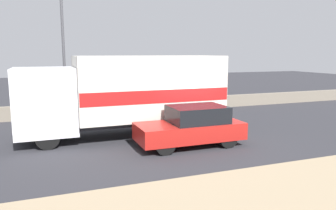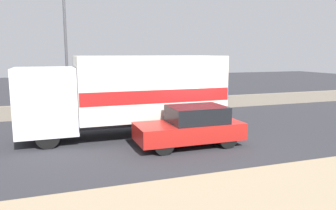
{
  "view_description": "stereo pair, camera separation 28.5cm",
  "coord_description": "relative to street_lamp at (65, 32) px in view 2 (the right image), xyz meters",
  "views": [
    {
      "loc": [
        -5.54,
        -11.28,
        3.44
      ],
      "look_at": [
        -1.0,
        0.73,
        1.4
      ],
      "focal_mm": 35.0,
      "sensor_mm": 36.0,
      "label": 1
    },
    {
      "loc": [
        -5.28,
        -11.38,
        3.44
      ],
      "look_at": [
        -1.0,
        0.73,
        1.4
      ],
      "focal_mm": 35.0,
      "sensor_mm": 36.0,
      "label": 2
    }
  ],
  "objects": [
    {
      "name": "stone_wall_backdrop",
      "position": [
        4.54,
        0.42,
        -4.16
      ],
      "size": [
        60.0,
        0.35,
        0.74
      ],
      "color": "gray",
      "rests_on": "ground_plane"
    },
    {
      "name": "street_lamp",
      "position": [
        0.0,
        0.0,
        0.0
      ],
      "size": [
        0.56,
        0.28,
        7.94
      ],
      "color": "#4C4C51",
      "rests_on": "ground_plane"
    },
    {
      "name": "ground_plane",
      "position": [
        4.54,
        -6.54,
        -4.53
      ],
      "size": [
        80.0,
        80.0,
        0.0
      ],
      "primitive_type": "plane",
      "color": "#2D2D33"
    },
    {
      "name": "car_hatchback",
      "position": [
        4.05,
        -6.98,
        -3.79
      ],
      "size": [
        3.97,
        1.7,
        1.5
      ],
      "rotation": [
        0.0,
        0.0,
        3.14
      ],
      "color": "#B21E19",
      "rests_on": "ground_plane"
    },
    {
      "name": "box_truck",
      "position": [
        2.32,
        -4.65,
        -2.67
      ],
      "size": [
        8.3,
        2.62,
        3.34
      ],
      "rotation": [
        0.0,
        0.0,
        3.14
      ],
      "color": "silver",
      "rests_on": "ground_plane"
    },
    {
      "name": "pedestrian",
      "position": [
        8.39,
        -1.69,
        -3.57
      ],
      "size": [
        0.4,
        0.4,
        1.86
      ],
      "color": "#473828",
      "rests_on": "ground_plane"
    }
  ]
}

